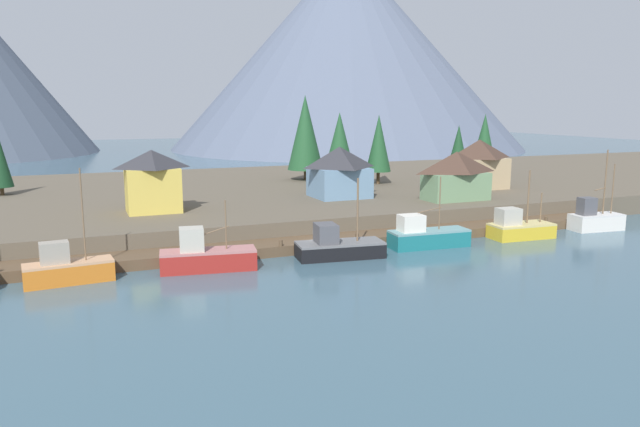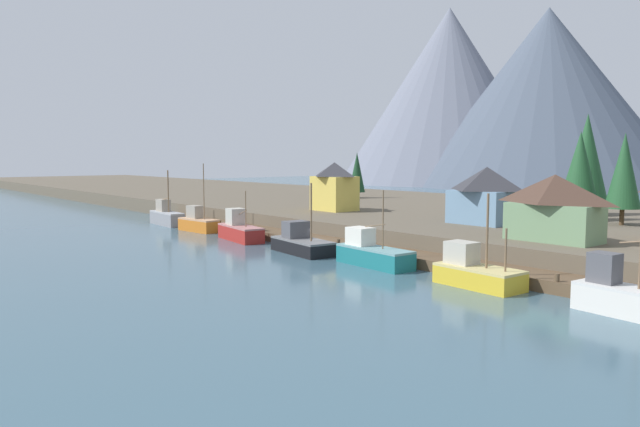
# 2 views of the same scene
# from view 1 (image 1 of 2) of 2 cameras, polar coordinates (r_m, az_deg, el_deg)

# --- Properties ---
(ground_plane) EXTENTS (400.00, 400.00, 1.00)m
(ground_plane) POSITION_cam_1_polar(r_m,az_deg,el_deg) (77.40, -5.56, -0.81)
(ground_plane) COLOR #3D5B6B
(dock) EXTENTS (80.00, 4.00, 1.60)m
(dock) POSITION_cam_1_polar(r_m,az_deg,el_deg) (60.52, -0.66, -2.88)
(dock) COLOR brown
(dock) RESTS_ON ground_plane
(shoreline_bank) EXTENTS (400.00, 56.00, 2.50)m
(shoreline_bank) POSITION_cam_1_polar(r_m,az_deg,el_deg) (88.52, -7.82, 1.67)
(shoreline_bank) COLOR brown
(shoreline_bank) RESTS_ON ground_plane
(mountain_east_peak) EXTENTS (117.52, 117.52, 65.00)m
(mountain_east_peak) POSITION_cam_1_polar(r_m,az_deg,el_deg) (209.42, 2.55, 15.15)
(mountain_east_peak) COLOR slate
(mountain_east_peak) RESTS_ON ground_plane
(fishing_boat_orange) EXTENTS (7.00, 2.89, 9.27)m
(fishing_boat_orange) POSITION_cam_1_polar(r_m,az_deg,el_deg) (52.91, -22.78, -4.85)
(fishing_boat_orange) COLOR #CC6B1E
(fishing_boat_orange) RESTS_ON ground_plane
(fishing_boat_red) EXTENTS (8.47, 3.74, 6.12)m
(fishing_boat_red) POSITION_cam_1_polar(r_m,az_deg,el_deg) (53.44, -10.74, -4.00)
(fishing_boat_red) COLOR maroon
(fishing_boat_red) RESTS_ON ground_plane
(fishing_boat_black) EXTENTS (8.51, 4.16, 7.48)m
(fishing_boat_black) POSITION_cam_1_polar(r_m,az_deg,el_deg) (56.92, 1.68, -3.14)
(fishing_boat_black) COLOR black
(fishing_boat_black) RESTS_ON ground_plane
(fishing_boat_teal) EXTENTS (8.34, 3.17, 7.13)m
(fishing_boat_teal) POSITION_cam_1_polar(r_m,az_deg,el_deg) (61.97, 9.98, -2.09)
(fishing_boat_teal) COLOR #196B70
(fishing_boat_teal) RESTS_ON ground_plane
(fishing_boat_yellow) EXTENTS (7.06, 3.45, 7.36)m
(fishing_boat_yellow) POSITION_cam_1_polar(r_m,az_deg,el_deg) (68.62, 18.26, -1.30)
(fishing_boat_yellow) COLOR gold
(fishing_boat_yellow) RESTS_ON ground_plane
(fishing_boat_white) EXTENTS (6.24, 3.13, 9.23)m
(fishing_boat_white) POSITION_cam_1_polar(r_m,az_deg,el_deg) (76.27, 24.51, -0.51)
(fishing_boat_white) COLOR silver
(fishing_boat_white) RESTS_ON ground_plane
(house_tan) EXTENTS (7.56, 5.47, 6.95)m
(house_tan) POSITION_cam_1_polar(r_m,az_deg,el_deg) (88.90, 14.76, 4.59)
(house_tan) COLOR tan
(house_tan) RESTS_ON shoreline_bank
(house_green) EXTENTS (8.28, 4.24, 6.05)m
(house_green) POSITION_cam_1_polar(r_m,az_deg,el_deg) (77.16, 12.73, 3.54)
(house_green) COLOR #6B8E66
(house_green) RESTS_ON shoreline_bank
(house_blue) EXTENTS (7.11, 6.62, 6.50)m
(house_blue) POSITION_cam_1_polar(r_m,az_deg,el_deg) (77.78, 1.84, 4.00)
(house_blue) COLOR #6689A8
(house_blue) RESTS_ON shoreline_bank
(house_yellow) EXTENTS (5.98, 4.74, 6.88)m
(house_yellow) POSITION_cam_1_polar(r_m,az_deg,el_deg) (69.14, -15.52, 3.02)
(house_yellow) COLOR gold
(house_yellow) RESTS_ON shoreline_bank
(conifer_near_left) EXTENTS (4.29, 4.29, 10.35)m
(conifer_near_left) POSITION_cam_1_polar(r_m,az_deg,el_deg) (104.78, 15.25, 6.57)
(conifer_near_left) COLOR #4C3823
(conifer_near_left) RESTS_ON shoreline_bank
(conifer_mid_left) EXTENTS (5.64, 5.64, 13.30)m
(conifer_mid_left) POSITION_cam_1_polar(r_m,az_deg,el_deg) (95.69, -1.40, 7.64)
(conifer_mid_left) COLOR #4C3823
(conifer_mid_left) RESTS_ON shoreline_bank
(conifer_mid_right) EXTENTS (5.02, 5.02, 10.71)m
(conifer_mid_right) POSITION_cam_1_polar(r_m,az_deg,el_deg) (90.14, 1.86, 6.47)
(conifer_mid_right) COLOR #4C3823
(conifer_mid_right) RESTS_ON shoreline_bank
(conifer_back_left) EXTENTS (3.78, 3.78, 10.35)m
(conifer_back_left) POSITION_cam_1_polar(r_m,az_deg,el_deg) (91.34, 5.56, 6.61)
(conifer_back_left) COLOR #4C3823
(conifer_back_left) RESTS_ON shoreline_bank
(conifer_back_right) EXTENTS (3.24, 3.24, 8.69)m
(conifer_back_right) POSITION_cam_1_polar(r_m,az_deg,el_deg) (97.33, 12.92, 6.11)
(conifer_back_right) COLOR #4C3823
(conifer_back_right) RESTS_ON shoreline_bank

